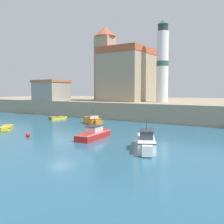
{
  "coord_description": "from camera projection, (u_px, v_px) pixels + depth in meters",
  "views": [
    {
      "loc": [
        18.55,
        -19.07,
        5.15
      ],
      "look_at": [
        -2.21,
        12.92,
        2.0
      ],
      "focal_mm": 42.0,
      "sensor_mm": 36.0,
      "label": 1
    }
  ],
  "objects": [
    {
      "name": "ground_plane",
      "position": [
        61.0,
        142.0,
        26.43
      ],
      "size": [
        200.0,
        200.0,
        0.0
      ],
      "primitive_type": "plane",
      "color": "#28607F"
    },
    {
      "name": "quay_seawall",
      "position": [
        183.0,
        107.0,
        58.89
      ],
      "size": [
        120.0,
        40.0,
        3.0
      ],
      "primitive_type": "cube",
      "color": "gray",
      "rests_on": "ground"
    },
    {
      "name": "motorboat_white_0",
      "position": [
        146.0,
        142.0,
        22.92
      ],
      "size": [
        3.73,
        5.79,
        2.63
      ],
      "color": "white",
      "rests_on": "ground"
    },
    {
      "name": "motorboat_orange_1",
      "position": [
        93.0,
        120.0,
        40.08
      ],
      "size": [
        5.09,
        4.1,
        2.43
      ],
      "color": "orange",
      "rests_on": "ground"
    },
    {
      "name": "dinghy_yellow_2",
      "position": [
        7.0,
        128.0,
        34.56
      ],
      "size": [
        3.7,
        3.58,
        0.52
      ],
      "color": "yellow",
      "rests_on": "ground"
    },
    {
      "name": "motorboat_red_3",
      "position": [
        94.0,
        134.0,
        28.07
      ],
      "size": [
        2.21,
        5.89,
        2.28
      ],
      "color": "red",
      "rests_on": "ground"
    },
    {
      "name": "dinghy_yellow_4",
      "position": [
        58.0,
        118.0,
        46.78
      ],
      "size": [
        1.54,
        3.65,
        0.57
      ],
      "color": "yellow",
      "rests_on": "ground"
    },
    {
      "name": "mooring_buoy",
      "position": [
        28.0,
        135.0,
        28.91
      ],
      "size": [
        0.49,
        0.49,
        0.49
      ],
      "primitive_type": "sphere",
      "color": "red",
      "rests_on": "ground"
    },
    {
      "name": "church",
      "position": [
        131.0,
        74.0,
        56.05
      ],
      "size": [
        12.75,
        16.9,
        15.77
      ],
      "color": "gray",
      "rests_on": "quay_seawall"
    },
    {
      "name": "lighthouse",
      "position": [
        162.0,
        63.0,
        47.69
      ],
      "size": [
        2.19,
        2.19,
        14.79
      ],
      "color": "silver",
      "rests_on": "quay_seawall"
    },
    {
      "name": "harbor_shed_near_wharf",
      "position": [
        51.0,
        90.0,
        57.4
      ],
      "size": [
        6.62,
        6.01,
        4.4
      ],
      "color": "gray",
      "rests_on": "quay_seawall"
    }
  ]
}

